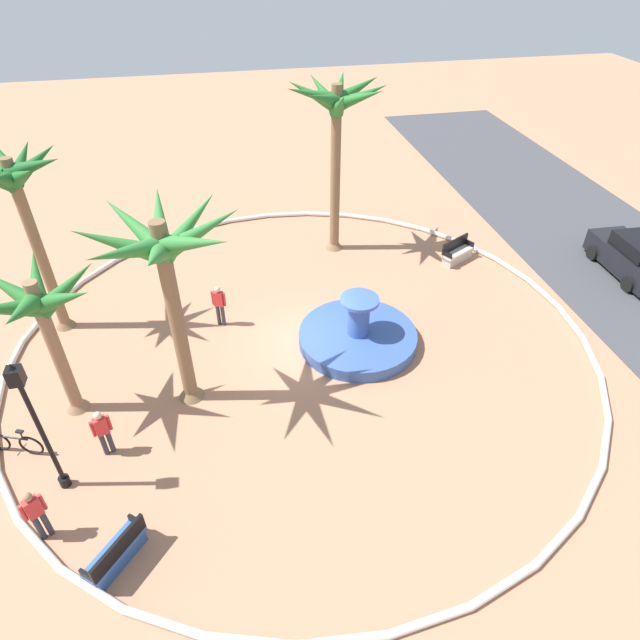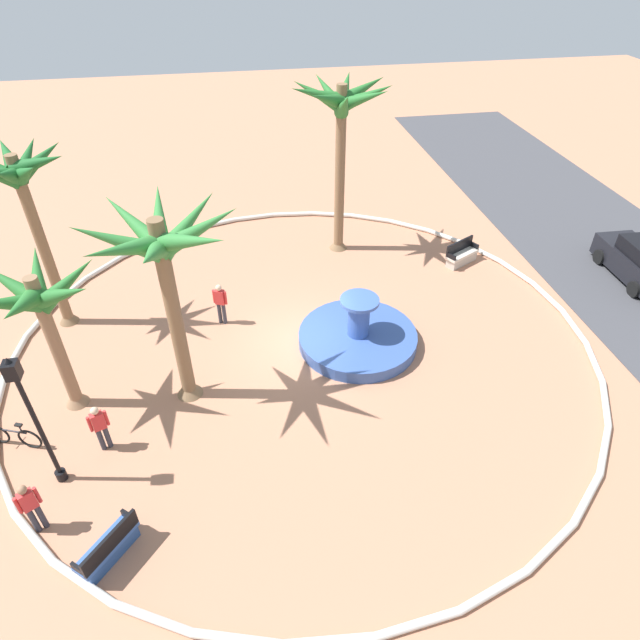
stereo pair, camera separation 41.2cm
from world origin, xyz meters
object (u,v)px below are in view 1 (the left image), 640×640
bench_east (457,254)px  bicycle_red_frame (15,443)px  palm_tree_near_fountain (164,259)px  parked_car_leftmost (633,257)px  fountain (358,336)px  bench_west (117,554)px  palm_tree_by_curb (39,311)px  palm_tree_mid_plaza (16,190)px  lamppost (36,420)px  person_pedestrian_stroll (219,304)px  person_cyclist_helmet (36,513)px  person_cyclist_photo (103,431)px  palm_tree_far_side (336,116)px

bench_east → bicycle_red_frame: bench_east is taller
palm_tree_near_fountain → parked_car_leftmost: (-3.55, 17.94, -4.21)m
fountain → bench_west: bearing=-48.6°
bicycle_red_frame → palm_tree_by_curb: bearing=135.7°
palm_tree_mid_plaza → lamppost: 7.78m
person_pedestrian_stroll → person_cyclist_helmet: bearing=-31.6°
palm_tree_by_curb → bicycle_red_frame: (1.41, -1.38, -3.34)m
person_cyclist_photo → palm_tree_mid_plaza: bearing=-161.0°
palm_tree_near_fountain → palm_tree_by_curb: size_ratio=1.30×
palm_tree_far_side → bench_east: (2.17, 4.93, -5.46)m
palm_tree_far_side → bench_east: 7.67m
palm_tree_by_curb → lamppost: palm_tree_by_curb is taller
palm_tree_mid_plaza → bicycle_red_frame: palm_tree_mid_plaza is taller
bench_east → person_cyclist_helmet: bearing=-56.0°
palm_tree_near_fountain → lamppost: (2.66, -3.34, -2.46)m
bench_west → lamppost: bearing=-147.7°
bench_west → person_cyclist_photo: bearing=-171.0°
palm_tree_by_curb → parked_car_leftmost: 21.84m
palm_tree_near_fountain → bicycle_red_frame: size_ratio=3.87×
palm_tree_by_curb → lamppost: size_ratio=1.13×
fountain → palm_tree_far_side: 8.67m
bench_east → parked_car_leftmost: 7.03m
bench_west → parked_car_leftmost: bearing=113.9°
bench_west → person_cyclist_helmet: bearing=-120.7°
palm_tree_near_fountain → palm_tree_by_curb: bearing=-92.7°
palm_tree_far_side → bench_west: bearing=-31.6°
person_cyclist_helmet → bicycle_red_frame: bearing=-155.9°
person_cyclist_photo → parked_car_leftmost: (-5.33, 20.24, -0.12)m
fountain → palm_tree_far_side: (-6.65, 0.67, 5.52)m
bench_west → bicycle_red_frame: 4.97m
palm_tree_near_fountain → palm_tree_far_side: size_ratio=0.87×
lamppost → person_pedestrian_stroll: bearing=143.9°
fountain → palm_tree_far_side: size_ratio=0.57×
lamppost → person_cyclist_photo: 2.13m
palm_tree_mid_plaza → person_pedestrian_stroll: 7.19m
person_pedestrian_stroll → lamppost: bearing=-36.1°
bench_west → parked_car_leftmost: (-8.71, 19.70, 0.43)m
palm_tree_near_fountain → palm_tree_mid_plaza: 6.36m
palm_tree_by_curb → palm_tree_mid_plaza: bearing=-166.7°
palm_tree_mid_plaza → bench_east: bearing=95.1°
bench_west → person_pedestrian_stroll: person_pedestrian_stroll is taller
bicycle_red_frame → person_cyclist_photo: bearing=78.1°
bicycle_red_frame → person_pedestrian_stroll: (-4.73, 5.96, 0.55)m
palm_tree_near_fountain → palm_tree_far_side: (-8.10, 6.42, 0.82)m
palm_tree_by_curb → bench_east: palm_tree_by_curb is taller
bench_west → fountain: bearing=131.4°
person_cyclist_helmet → parked_car_leftmost: 22.80m
person_cyclist_helmet → bench_west: bearing=59.3°
bench_east → parked_car_leftmost: parked_car_leftmost is taller
palm_tree_mid_plaza → lamppost: palm_tree_mid_plaza is taller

